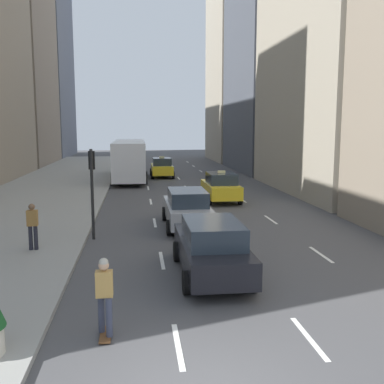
# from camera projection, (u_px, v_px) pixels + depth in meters

# --- Properties ---
(sidewalk_left) EXTENTS (8.00, 66.00, 0.15)m
(sidewalk_left) POSITION_uv_depth(u_px,v_px,m) (55.00, 187.00, 32.94)
(sidewalk_left) COLOR gray
(sidewalk_left) RESTS_ON ground
(lane_markings) EXTENTS (5.72, 56.00, 0.01)m
(lane_markings) POSITION_uv_depth(u_px,v_px,m) (191.00, 193.00, 30.18)
(lane_markings) COLOR white
(lane_markings) RESTS_ON ground
(taxi_lead) EXTENTS (2.02, 4.40, 1.87)m
(taxi_lead) POSITION_uv_depth(u_px,v_px,m) (162.00, 167.00, 39.83)
(taxi_lead) COLOR yellow
(taxi_lead) RESTS_ON ground
(taxi_second) EXTENTS (2.02, 4.40, 1.87)m
(taxi_second) POSITION_uv_depth(u_px,v_px,m) (221.00, 187.00, 26.98)
(taxi_second) COLOR yellow
(taxi_second) RESTS_ON ground
(sedan_black_near) EXTENTS (2.02, 4.93, 1.72)m
(sedan_black_near) POSITION_uv_depth(u_px,v_px,m) (211.00, 247.00, 13.45)
(sedan_black_near) COLOR black
(sedan_black_near) RESTS_ON ground
(sedan_silver_behind) EXTENTS (2.02, 4.84, 1.71)m
(sedan_silver_behind) POSITION_uv_depth(u_px,v_px,m) (187.00, 208.00, 19.95)
(sedan_silver_behind) COLOR #9EA0A5
(sedan_silver_behind) RESTS_ON ground
(city_bus) EXTENTS (2.80, 11.61, 3.25)m
(city_bus) POSITION_uv_depth(u_px,v_px,m) (129.00, 159.00, 37.85)
(city_bus) COLOR silver
(city_bus) RESTS_ON ground
(skateboarder) EXTENTS (0.36, 0.80, 1.75)m
(skateboarder) POSITION_uv_depth(u_px,v_px,m) (105.00, 294.00, 9.48)
(skateboarder) COLOR brown
(skateboarder) RESTS_ON ground
(pedestrian_mid_block) EXTENTS (0.36, 0.22, 1.65)m
(pedestrian_mid_block) POSITION_uv_depth(u_px,v_px,m) (33.00, 224.00, 15.76)
(pedestrian_mid_block) COLOR #23232D
(pedestrian_mid_block) RESTS_ON sidewalk_left
(traffic_light_pole) EXTENTS (0.24, 0.42, 3.60)m
(traffic_light_pole) POSITION_uv_depth(u_px,v_px,m) (92.00, 179.00, 17.70)
(traffic_light_pole) COLOR black
(traffic_light_pole) RESTS_ON ground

